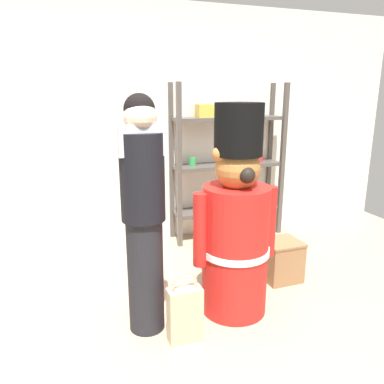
# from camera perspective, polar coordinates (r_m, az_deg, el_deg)

# --- Properties ---
(ground_plane) EXTENTS (6.40, 6.40, 0.00)m
(ground_plane) POSITION_cam_1_polar(r_m,az_deg,el_deg) (2.73, 4.40, -23.25)
(ground_plane) COLOR tan
(back_wall) EXTENTS (6.40, 0.12, 2.60)m
(back_wall) POSITION_cam_1_polar(r_m,az_deg,el_deg) (4.26, -7.41, 9.64)
(back_wall) COLOR silver
(back_wall) RESTS_ON ground_plane
(merchandise_shelf) EXTENTS (1.32, 0.35, 1.78)m
(merchandise_shelf) POSITION_cam_1_polar(r_m,az_deg,el_deg) (4.40, 5.38, 4.85)
(merchandise_shelf) COLOR #4C4742
(merchandise_shelf) RESTS_ON ground_plane
(teddy_bear_guard) EXTENTS (0.68, 0.52, 1.61)m
(teddy_bear_guard) POSITION_cam_1_polar(r_m,az_deg,el_deg) (2.88, 6.61, -5.21)
(teddy_bear_guard) COLOR red
(teddy_bear_guard) RESTS_ON ground_plane
(person_shopper) EXTENTS (0.31, 0.30, 1.68)m
(person_shopper) POSITION_cam_1_polar(r_m,az_deg,el_deg) (2.59, -7.32, -2.93)
(person_shopper) COLOR black
(person_shopper) RESTS_ON ground_plane
(shopping_bag) EXTENTS (0.24, 0.11, 0.52)m
(shopping_bag) POSITION_cam_1_polar(r_m,az_deg,el_deg) (2.73, -1.06, -17.88)
(shopping_bag) COLOR #C1AD89
(shopping_bag) RESTS_ON ground_plane
(display_crate) EXTENTS (0.33, 0.32, 0.37)m
(display_crate) POSITION_cam_1_polar(r_m,az_deg,el_deg) (3.62, 13.24, -9.93)
(display_crate) COLOR olive
(display_crate) RESTS_ON ground_plane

